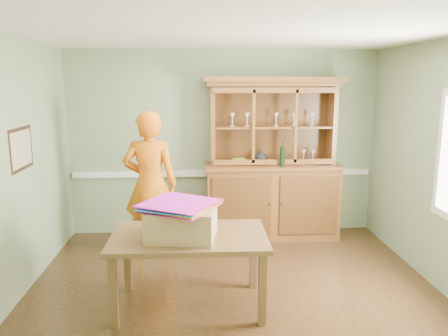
{
  "coord_description": "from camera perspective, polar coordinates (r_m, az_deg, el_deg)",
  "views": [
    {
      "loc": [
        -0.37,
        -4.38,
        2.26
      ],
      "look_at": [
        -0.08,
        0.4,
        1.3
      ],
      "focal_mm": 35.0,
      "sensor_mm": 36.0,
      "label": 1
    }
  ],
  "objects": [
    {
      "name": "floor",
      "position": [
        4.94,
        1.26,
        -15.88
      ],
      "size": [
        4.5,
        4.5,
        0.0
      ],
      "primitive_type": "plane",
      "color": "#4C3418",
      "rests_on": "ground"
    },
    {
      "name": "ceiling",
      "position": [
        4.41,
        1.42,
        17.09
      ],
      "size": [
        4.5,
        4.5,
        0.0
      ],
      "primitive_type": "plane",
      "rotation": [
        3.14,
        0.0,
        0.0
      ],
      "color": "white",
      "rests_on": "wall_back"
    },
    {
      "name": "wall_back",
      "position": [
        6.45,
        -0.13,
        3.25
      ],
      "size": [
        4.5,
        0.0,
        4.5
      ],
      "primitive_type": "plane",
      "rotation": [
        1.57,
        0.0,
        0.0
      ],
      "color": "gray",
      "rests_on": "floor"
    },
    {
      "name": "wall_left",
      "position": [
        4.85,
        -26.21,
        -0.63
      ],
      "size": [
        0.0,
        4.0,
        4.0
      ],
      "primitive_type": "plane",
      "rotation": [
        1.57,
        0.0,
        1.57
      ],
      "color": "gray",
      "rests_on": "floor"
    },
    {
      "name": "wall_right",
      "position": [
        5.18,
        26.99,
        -0.0
      ],
      "size": [
        0.0,
        4.0,
        4.0
      ],
      "primitive_type": "plane",
      "rotation": [
        1.57,
        0.0,
        -1.57
      ],
      "color": "gray",
      "rests_on": "floor"
    },
    {
      "name": "wall_front",
      "position": [
        2.57,
        5.07,
        -9.39
      ],
      "size": [
        4.5,
        0.0,
        4.5
      ],
      "primitive_type": "plane",
      "rotation": [
        -1.57,
        0.0,
        0.0
      ],
      "color": "gray",
      "rests_on": "floor"
    },
    {
      "name": "chair_rail",
      "position": [
        6.5,
        -0.12,
        -0.71
      ],
      "size": [
        4.41,
        0.05,
        0.08
      ],
      "primitive_type": "cube",
      "color": "white",
      "rests_on": "wall_back"
    },
    {
      "name": "framed_map",
      "position": [
        5.08,
        -24.91,
        2.28
      ],
      "size": [
        0.03,
        0.6,
        0.46
      ],
      "color": "black",
      "rests_on": "wall_left"
    },
    {
      "name": "china_hutch",
      "position": [
        6.37,
        6.25,
        -1.88
      ],
      "size": [
        1.96,
        0.65,
        2.31
      ],
      "color": "brown",
      "rests_on": "floor"
    },
    {
      "name": "dining_table",
      "position": [
        4.4,
        -4.57,
        -9.77
      ],
      "size": [
        1.54,
        0.94,
        0.77
      ],
      "rotation": [
        0.0,
        0.0,
        -0.01
      ],
      "color": "brown",
      "rests_on": "floor"
    },
    {
      "name": "cardboard_box",
      "position": [
        4.25,
        -5.53,
        -7.14
      ],
      "size": [
        0.7,
        0.59,
        0.3
      ],
      "primitive_type": "cube",
      "rotation": [
        0.0,
        0.0,
        -0.15
      ],
      "color": "tan",
      "rests_on": "dining_table"
    },
    {
      "name": "kite_stack",
      "position": [
        4.22,
        -5.8,
        -4.76
      ],
      "size": [
        0.8,
        0.8,
        0.06
      ],
      "rotation": [
        0.0,
        0.0,
        1.09
      ],
      "color": "#C81E69",
      "rests_on": "cardboard_box"
    },
    {
      "name": "person",
      "position": [
        5.67,
        -9.61,
        -2.15
      ],
      "size": [
        0.72,
        0.49,
        1.9
      ],
      "primitive_type": "imported",
      "rotation": [
        0.0,
        0.0,
        3.09
      ],
      "color": "orange",
      "rests_on": "floor"
    }
  ]
}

